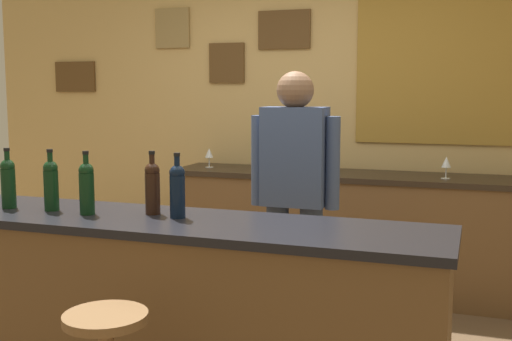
% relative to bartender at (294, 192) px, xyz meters
% --- Properties ---
extents(back_wall, '(6.00, 0.09, 2.80)m').
position_rel_bartender_xyz_m(back_wall, '(-0.31, 1.58, 0.48)').
color(back_wall, tan).
rests_on(back_wall, ground_plane).
extents(bar_counter, '(2.52, 0.60, 0.92)m').
position_rel_bartender_xyz_m(bar_counter, '(-0.33, -0.85, -0.47)').
color(bar_counter, brown).
rests_on(bar_counter, ground_plane).
extents(side_counter, '(2.68, 0.56, 0.90)m').
position_rel_bartender_xyz_m(side_counter, '(0.07, 1.20, -0.48)').
color(side_counter, brown).
rests_on(side_counter, ground_plane).
extents(bartender, '(0.52, 0.21, 1.62)m').
position_rel_bartender_xyz_m(bartender, '(0.00, 0.00, 0.00)').
color(bartender, '#384766').
rests_on(bartender, ground_plane).
extents(wine_bottle_a, '(0.07, 0.07, 0.31)m').
position_rel_bartender_xyz_m(wine_bottle_a, '(-1.25, -0.87, 0.12)').
color(wine_bottle_a, black).
rests_on(wine_bottle_a, bar_counter).
extents(wine_bottle_b, '(0.07, 0.07, 0.31)m').
position_rel_bartender_xyz_m(wine_bottle_b, '(-1.00, -0.86, 0.12)').
color(wine_bottle_b, black).
rests_on(wine_bottle_b, bar_counter).
extents(wine_bottle_c, '(0.07, 0.07, 0.31)m').
position_rel_bartender_xyz_m(wine_bottle_c, '(-0.78, -0.88, 0.12)').
color(wine_bottle_c, black).
rests_on(wine_bottle_c, bar_counter).
extents(wine_bottle_d, '(0.07, 0.07, 0.31)m').
position_rel_bartender_xyz_m(wine_bottle_d, '(-0.49, -0.77, 0.12)').
color(wine_bottle_d, black).
rests_on(wine_bottle_d, bar_counter).
extents(wine_bottle_e, '(0.07, 0.07, 0.31)m').
position_rel_bartender_xyz_m(wine_bottle_e, '(-0.34, -0.82, 0.12)').
color(wine_bottle_e, black).
rests_on(wine_bottle_e, bar_counter).
extents(wine_glass_a, '(0.07, 0.07, 0.16)m').
position_rel_bartender_xyz_m(wine_glass_a, '(-1.05, 1.19, 0.07)').
color(wine_glass_a, silver).
rests_on(wine_glass_a, side_counter).
extents(wine_glass_b, '(0.07, 0.07, 0.16)m').
position_rel_bartender_xyz_m(wine_glass_b, '(-0.66, 1.25, 0.07)').
color(wine_glass_b, silver).
rests_on(wine_glass_b, side_counter).
extents(wine_glass_c, '(0.07, 0.07, 0.16)m').
position_rel_bartender_xyz_m(wine_glass_c, '(0.78, 1.13, 0.07)').
color(wine_glass_c, silver).
rests_on(wine_glass_c, side_counter).
extents(coffee_mug, '(0.12, 0.08, 0.09)m').
position_rel_bartender_xyz_m(coffee_mug, '(-0.08, 1.21, 0.01)').
color(coffee_mug, '#336699').
rests_on(coffee_mug, side_counter).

